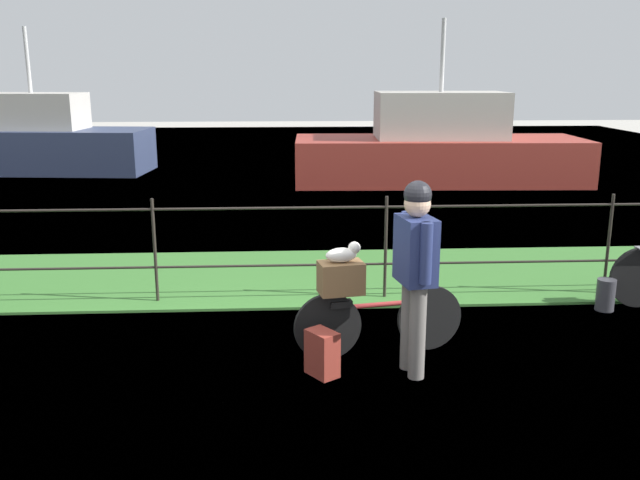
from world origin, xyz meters
name	(u,v)px	position (x,y,z in m)	size (l,w,h in m)	color
ground_plane	(269,381)	(0.00, 0.00, 0.00)	(60.00, 60.00, 0.00)	#B2ADA3
grass_strip	(273,277)	(0.00, 2.95, 0.01)	(27.00, 2.40, 0.03)	#38702D
harbor_water	(278,176)	(0.00, 11.46, 0.00)	(30.00, 30.00, 0.00)	#60849E
iron_fence	(271,241)	(0.00, 2.06, 0.70)	(18.04, 0.04, 1.20)	#28231E
bicycle_main	(377,320)	(0.99, 0.52, 0.33)	(1.58, 0.35, 0.62)	black
wooden_crate	(341,278)	(0.64, 0.45, 0.76)	(0.39, 0.25, 0.29)	brown
terrier_dog	(344,254)	(0.67, 0.46, 0.98)	(0.32, 0.19, 0.18)	silver
cyclist_person	(415,261)	(1.24, 0.11, 1.00)	(0.33, 0.53, 1.68)	slate
backpack_on_paving	(322,353)	(0.46, 0.10, 0.20)	(0.28, 0.18, 0.40)	maroon
mooring_bollard	(606,295)	(3.63, 1.56, 0.18)	(0.20, 0.20, 0.35)	#38383D
moored_boat_near	(439,149)	(3.75, 10.35, 0.76)	(6.69, 2.57, 3.67)	#9E3328
moored_boat_mid	(36,143)	(-6.16, 12.53, 0.75)	(5.84, 2.46, 3.59)	#2D3856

